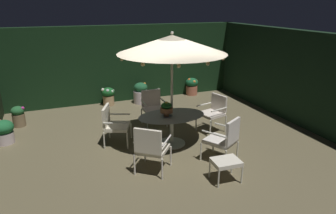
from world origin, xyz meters
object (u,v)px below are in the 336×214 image
at_px(centerpiece_planter, 166,108).
at_px(patio_chair_southeast, 151,146).
at_px(potted_plant_back_center, 3,131).
at_px(patio_chair_south, 225,138).
at_px(patio_umbrella, 172,44).
at_px(potted_plant_left_far, 192,86).
at_px(potted_plant_right_near, 18,116).
at_px(patio_chair_north, 214,110).
at_px(potted_plant_right_far, 108,95).
at_px(ottoman_footrest, 226,163).
at_px(patio_dining_table, 172,122).
at_px(potted_plant_back_right, 141,93).
at_px(patio_chair_northeast, 153,105).
at_px(patio_chair_east, 113,123).

height_order(centerpiece_planter, patio_chair_southeast, centerpiece_planter).
bearing_deg(potted_plant_back_center, patio_chair_south, -31.36).
distance_m(patio_umbrella, patio_chair_southeast, 2.29).
relative_size(centerpiece_planter, potted_plant_left_far, 0.56).
relative_size(patio_umbrella, potted_plant_right_near, 4.65).
distance_m(potted_plant_right_near, potted_plant_left_far, 5.89).
relative_size(patio_chair_north, patio_chair_south, 0.97).
height_order(patio_chair_southeast, potted_plant_right_far, patio_chair_southeast).
distance_m(centerpiece_planter, ottoman_footrest, 2.01).
bearing_deg(centerpiece_planter, potted_plant_left_far, 56.65).
relative_size(patio_dining_table, patio_chair_southeast, 1.60).
distance_m(patio_dining_table, potted_plant_left_far, 4.31).
xyz_separation_m(potted_plant_back_center, potted_plant_back_right, (4.01, 1.86, 0.04)).
distance_m(potted_plant_right_far, potted_plant_right_near, 2.83).
bearing_deg(patio_umbrella, ottoman_footrest, -79.31).
bearing_deg(potted_plant_right_far, potted_plant_left_far, 2.20).
bearing_deg(centerpiece_planter, patio_umbrella, 6.63).
distance_m(patio_umbrella, potted_plant_right_far, 4.18).
xyz_separation_m(patio_chair_northeast, potted_plant_back_right, (0.24, 1.98, -0.21)).
xyz_separation_m(patio_chair_north, potted_plant_back_right, (-1.11, 3.02, -0.23)).
distance_m(centerpiece_planter, potted_plant_left_far, 4.44).
relative_size(patio_chair_northeast, potted_plant_back_center, 1.64).
height_order(patio_chair_northeast, potted_plant_right_far, patio_chair_northeast).
bearing_deg(patio_chair_southeast, patio_umbrella, 51.18).
height_order(potted_plant_right_near, potted_plant_back_center, potted_plant_back_center).
bearing_deg(patio_dining_table, patio_chair_north, 14.97).
distance_m(patio_umbrella, patio_chair_south, 2.31).
relative_size(ottoman_footrest, potted_plant_back_center, 0.93).
xyz_separation_m(patio_umbrella, potted_plant_right_far, (-0.84, 3.54, -2.06)).
bearing_deg(potted_plant_back_center, patio_chair_north, -12.79).
distance_m(patio_chair_east, potted_plant_right_far, 3.03).
distance_m(patio_chair_south, potted_plant_back_right, 4.63).
distance_m(patio_chair_south, potted_plant_back_center, 5.26).
relative_size(patio_chair_northeast, potted_plant_left_far, 1.52).
distance_m(patio_chair_south, potted_plant_right_near, 5.69).
bearing_deg(centerpiece_planter, patio_chair_east, 154.13).
relative_size(patio_dining_table, patio_chair_south, 1.62).
bearing_deg(potted_plant_back_right, patio_chair_north, -69.75).
bearing_deg(patio_dining_table, ottoman_footrest, -79.31).
distance_m(patio_dining_table, potted_plant_back_center, 4.08).
distance_m(patio_chair_north, potted_plant_back_right, 3.23).
bearing_deg(patio_chair_north, patio_chair_south, -111.88).
xyz_separation_m(patio_chair_north, patio_chair_east, (-2.64, 0.18, -0.04)).
relative_size(patio_dining_table, centerpiece_planter, 4.54).
bearing_deg(potted_plant_left_far, patio_chair_east, -138.90).
bearing_deg(patio_chair_northeast, potted_plant_right_far, 111.50).
bearing_deg(patio_dining_table, centerpiece_planter, -173.37).
bearing_deg(patio_chair_northeast, patio_chair_east, -146.46).
xyz_separation_m(patio_chair_east, patio_chair_southeast, (0.41, -1.64, 0.04)).
bearing_deg(centerpiece_planter, potted_plant_right_far, 101.23).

